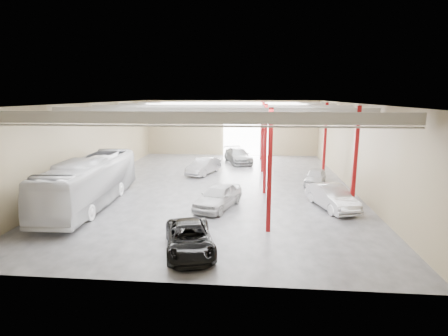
# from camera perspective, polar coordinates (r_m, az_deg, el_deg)

# --- Properties ---
(depot_shell) EXTENTS (22.12, 32.12, 7.06)m
(depot_shell) POSITION_cam_1_polar(r_m,az_deg,el_deg) (29.70, -0.47, 6.66)
(depot_shell) COLOR #414146
(depot_shell) RESTS_ON ground
(coach_bus) EXTENTS (3.35, 12.19, 3.36)m
(coach_bus) POSITION_cam_1_polar(r_m,az_deg,el_deg) (26.24, -21.02, -2.11)
(coach_bus) COLOR silver
(coach_bus) RESTS_ON ground
(black_sedan) EXTENTS (3.45, 5.36, 1.37)m
(black_sedan) POSITION_cam_1_polar(r_m,az_deg,el_deg) (17.68, -5.68, -11.38)
(black_sedan) COLOR black
(black_sedan) RESTS_ON ground
(car_row_a) EXTENTS (3.49, 5.29, 1.67)m
(car_row_a) POSITION_cam_1_polar(r_m,az_deg,el_deg) (24.06, -0.96, -4.60)
(car_row_a) COLOR silver
(car_row_a) RESTS_ON ground
(car_row_b) EXTENTS (3.14, 5.09, 1.58)m
(car_row_b) POSITION_cam_1_polar(r_m,az_deg,el_deg) (34.50, -3.36, 0.34)
(car_row_b) COLOR #AFAFB4
(car_row_b) RESTS_ON ground
(car_row_c) EXTENTS (3.99, 6.14, 1.65)m
(car_row_c) POSITION_cam_1_polar(r_m,az_deg,el_deg) (40.20, 2.31, 2.03)
(car_row_c) COLOR gray
(car_row_c) RESTS_ON ground
(car_right_near) EXTENTS (3.07, 5.22, 1.62)m
(car_right_near) POSITION_cam_1_polar(r_m,az_deg,el_deg) (25.06, 17.20, -4.53)
(car_right_near) COLOR silver
(car_right_near) RESTS_ON ground
(car_right_far) EXTENTS (2.64, 4.25, 1.35)m
(car_right_far) POSITION_cam_1_polar(r_m,az_deg,el_deg) (31.44, 14.67, -1.38)
(car_right_far) COLOR silver
(car_right_far) RESTS_ON ground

